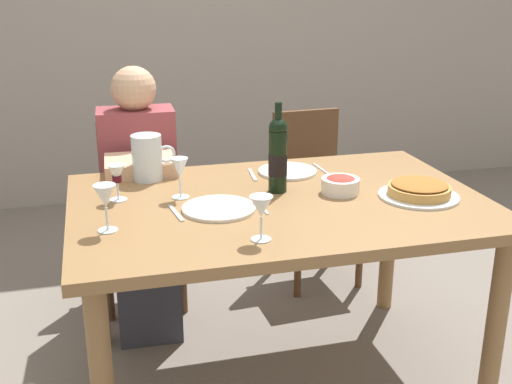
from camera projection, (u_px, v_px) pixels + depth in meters
name	position (u px, v px, depth m)	size (l,w,h in m)	color
ground_plane	(277.00, 376.00, 2.56)	(8.00, 8.00, 0.00)	slate
dining_table	(279.00, 223.00, 2.34)	(1.50, 1.00, 0.76)	olive
wine_bottle	(278.00, 155.00, 2.35)	(0.07, 0.07, 0.34)	black
water_pitcher	(147.00, 160.00, 2.51)	(0.17, 0.12, 0.18)	silver
baked_tart	(419.00, 190.00, 2.32)	(0.29, 0.29, 0.06)	silver
salad_bowl	(340.00, 184.00, 2.37)	(0.14, 0.14, 0.07)	white
wine_glass_left_diner	(117.00, 176.00, 2.27)	(0.06, 0.06, 0.13)	silver
wine_glass_right_diner	(180.00, 170.00, 2.29)	(0.06, 0.06, 0.15)	silver
wine_glass_centre	(261.00, 208.00, 1.92)	(0.07, 0.07, 0.14)	silver
wine_glass_spare	(105.00, 198.00, 1.99)	(0.07, 0.07, 0.16)	silver
dinner_plate_left_setting	(288.00, 171.00, 2.62)	(0.24, 0.24, 0.01)	white
dinner_plate_right_setting	(219.00, 208.00, 2.20)	(0.26, 0.26, 0.01)	silver
fork_left_setting	(252.00, 175.00, 2.58)	(0.16, 0.01, 0.01)	silver
knife_left_setting	(322.00, 169.00, 2.66)	(0.18, 0.01, 0.01)	silver
knife_right_setting	(260.00, 205.00, 2.24)	(0.18, 0.01, 0.01)	silver
spoon_right_setting	(176.00, 213.00, 2.17)	(0.16, 0.01, 0.01)	silver
chair_left	(139.00, 200.00, 3.08)	(0.41, 0.41, 0.87)	brown
diner_left	(141.00, 192.00, 2.82)	(0.35, 0.51, 1.16)	#8E3D42
chair_right	(312.00, 185.00, 3.31)	(0.42, 0.42, 0.87)	brown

